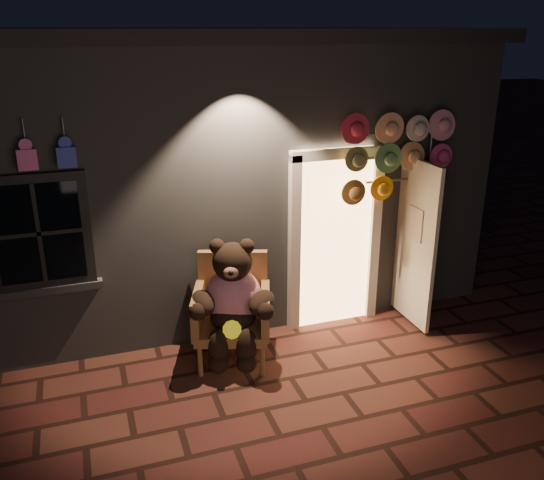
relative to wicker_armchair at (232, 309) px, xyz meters
name	(u,v)px	position (x,y,z in m)	size (l,w,h in m)	color
ground	(266,409)	(0.04, -1.05, -0.58)	(60.00, 60.00, 0.00)	#50291E
shop_building	(181,152)	(0.04, 2.94, 1.15)	(7.30, 5.95, 3.51)	slate
wicker_armchair	(232,309)	(0.00, 0.00, 0.00)	(0.97, 0.93, 1.17)	brown
teddy_bear	(233,301)	(-0.03, -0.15, 0.16)	(0.93, 0.86, 1.35)	#C41440
hat_rack	(397,155)	(2.05, 0.23, 1.51)	(1.46, 0.22, 2.55)	#59595E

